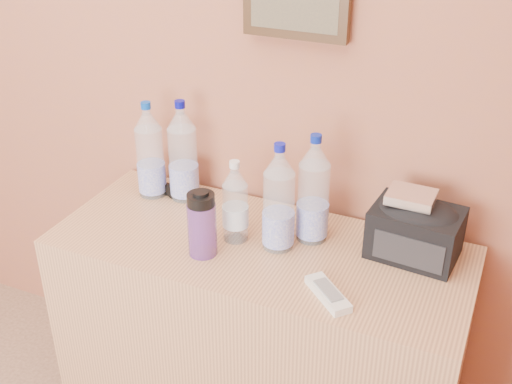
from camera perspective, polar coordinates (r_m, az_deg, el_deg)
dresser at (r=2.06m, az=0.25°, el=-13.35°), size 1.19×0.50×0.75m
pet_large_a at (r=2.05m, az=-9.40°, el=3.28°), size 0.09×0.09×0.32m
pet_large_b at (r=2.01m, az=-6.51°, el=3.18°), size 0.09×0.09×0.33m
pet_large_c at (r=1.79m, az=5.12°, el=-0.21°), size 0.09×0.09×0.32m
pet_large_d at (r=1.75m, az=2.03°, el=-0.97°), size 0.09×0.09×0.32m
pet_small at (r=1.80m, az=-1.86°, el=-1.22°), size 0.07×0.07×0.25m
nalgene_bottle at (r=1.75m, az=-4.83°, el=-2.81°), size 0.08×0.08×0.19m
sunglasses at (r=2.09m, az=-7.91°, el=0.25°), size 0.15×0.06×0.04m
ac_remote at (r=1.64m, az=6.41°, el=-8.98°), size 0.15×0.14×0.02m
toiletry_bag at (r=1.80m, az=14.00°, el=-3.27°), size 0.25×0.19×0.16m
foil_packet at (r=1.76m, az=13.64°, el=-0.42°), size 0.13×0.11×0.03m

